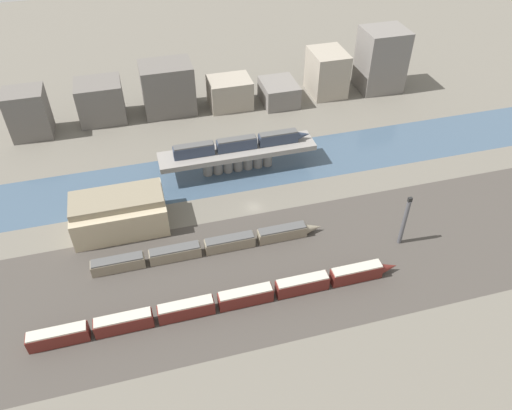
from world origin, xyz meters
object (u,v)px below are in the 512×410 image
object	(u,v)px
train_yard_mid	(209,247)
train_yard_near	(222,302)
train_on_bridge	(241,143)
signal_tower	(404,221)
warehouse_building	(119,212)

from	to	relation	value
train_yard_mid	train_yard_near	bearing A→B (deg)	-91.75
train_yard_mid	train_on_bridge	bearing A→B (deg)	63.00
train_yard_near	signal_tower	world-z (taller)	signal_tower
train_yard_mid	signal_tower	xyz separation A→B (m)	(48.56, -9.65, 5.61)
warehouse_building	signal_tower	world-z (taller)	signal_tower
train_on_bridge	signal_tower	xyz separation A→B (m)	(31.97, -42.20, -2.09)
signal_tower	train_yard_near	bearing A→B (deg)	-170.03
train_yard_near	warehouse_building	bearing A→B (deg)	120.98
train_yard_mid	signal_tower	bearing A→B (deg)	-11.23
train_yard_near	signal_tower	size ratio (longest dim) A/B	5.66
train_yard_mid	warehouse_building	world-z (taller)	warehouse_building
train_yard_near	train_yard_mid	bearing A→B (deg)	88.25
train_on_bridge	signal_tower	bearing A→B (deg)	-52.85
train_yard_mid	warehouse_building	size ratio (longest dim) A/B	2.45
train_on_bridge	train_yard_mid	world-z (taller)	train_on_bridge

